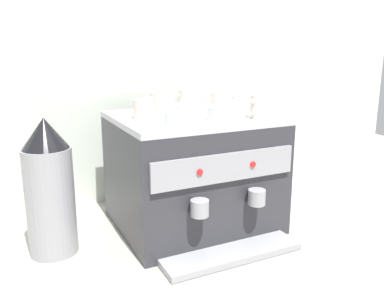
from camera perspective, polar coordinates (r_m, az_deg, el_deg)
The scene contains 13 objects.
ground_plane at distance 1.53m, azimuth 0.00°, elevation -11.22°, with size 4.00×4.00×0.00m, color #9E998E.
tiled_backsplash_wall at distance 1.75m, azimuth -5.47°, elevation 8.00°, with size 2.80×0.03×0.95m, color silver.
espresso_machine at distance 1.45m, azimuth 0.09°, elevation -3.94°, with size 0.54×0.58×0.41m.
ceramic_cup_0 at distance 1.42m, azimuth -4.58°, elevation 5.81°, with size 0.12×0.08×0.08m.
ceramic_cup_1 at distance 1.34m, azimuth -7.10°, elevation 5.03°, with size 0.07×0.10×0.06m.
ceramic_cup_2 at distance 1.55m, azimuth -0.66°, elevation 6.43°, with size 0.12×0.08×0.07m.
ceramic_cup_3 at distance 1.58m, azimuth 4.32°, elevation 6.33°, with size 0.11×0.08×0.06m.
ceramic_cup_4 at distance 1.36m, azimuth 9.52°, elevation 5.36°, with size 0.10×0.06×0.08m.
ceramic_bowl_0 at distance 1.40m, azimuth 0.21°, elevation 4.95°, with size 0.13×0.13×0.04m.
ceramic_bowl_1 at distance 1.23m, azimuth -1.59°, elevation 3.64°, with size 0.10×0.10×0.04m.
ceramic_bowl_2 at distance 1.31m, azimuth 4.45°, elevation 4.37°, with size 0.10×0.10×0.04m.
coffee_grinder at distance 1.32m, azimuth -19.83°, elevation -6.05°, with size 0.15×0.15×0.44m.
milk_pitcher at distance 1.67m, azimuth 12.64°, elevation -7.26°, with size 0.10×0.10×0.11m, color #B7B7BC.
Camera 1 is at (-0.61, -1.25, 0.64)m, focal length 37.06 mm.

